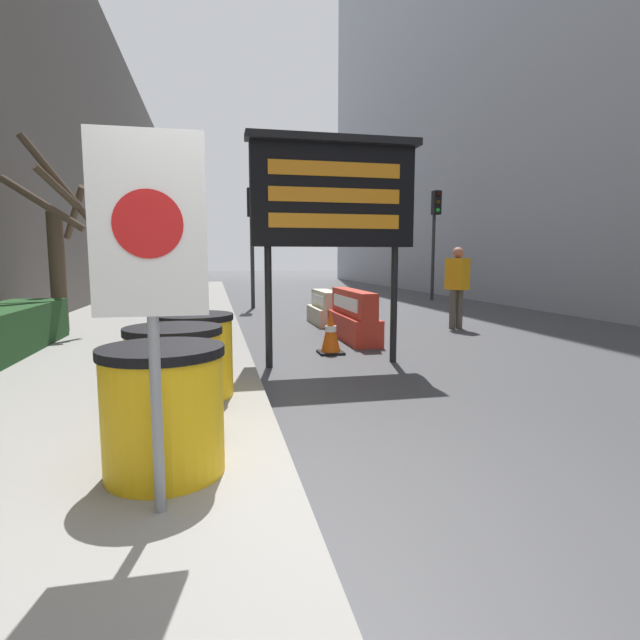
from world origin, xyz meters
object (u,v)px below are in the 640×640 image
Objects in this scene: traffic_light_far_side at (435,222)px; jersey_barrier_cream at (326,309)px; barrel_drum_foreground at (164,410)px; message_board at (333,196)px; barrel_drum_back at (194,355)px; pedestrian_worker at (457,281)px; barrel_drum_middle at (175,377)px; warning_sign at (150,255)px; traffic_light_near_curb at (252,222)px; traffic_cone_near at (331,332)px; jersey_barrier_red_striped at (353,318)px.

jersey_barrier_cream is at bearing -133.40° from traffic_light_far_side.
barrel_drum_foreground is 4.61m from message_board.
pedestrian_worker is (5.40, 4.97, 0.47)m from barrel_drum_back.
barrel_drum_middle is 8.09m from pedestrian_worker.
jersey_barrier_cream is at bearing 71.65° from warning_sign.
traffic_light_near_curb is at bearing 93.25° from message_board.
pedestrian_worker reaches higher than jersey_barrier_cream.
jersey_barrier_cream is at bearing -70.87° from traffic_light_near_curb.
warning_sign is at bearing -108.35° from jersey_barrier_cream.
traffic_light_far_side reaches higher than barrel_drum_foreground.
pedestrian_worker is (4.00, -5.42, -1.59)m from traffic_light_near_curb.
jersey_barrier_cream is 8.16m from traffic_light_far_side.
warning_sign is 2.82× the size of traffic_cone_near.
barrel_drum_back is 6.97m from jersey_barrier_cream.
traffic_light_near_curb is at bearing 82.90° from barrel_drum_foreground.
traffic_light_far_side is at bearing 56.27° from jersey_barrier_red_striped.
message_board is at bearing -113.05° from jersey_barrier_red_striped.
pedestrian_worker is at bearing -28.39° from jersey_barrier_cream.
warning_sign is 0.94× the size of jersey_barrier_red_striped.
traffic_light_far_side is at bearing 135.87° from pedestrian_worker.
warning_sign is 0.51× the size of traffic_light_far_side.
barrel_drum_foreground is 16.29m from traffic_light_far_side.
warning_sign reaches higher than pedestrian_worker.
message_board reaches higher than barrel_drum_back.
traffic_light_near_curb is (-0.64, 7.69, 2.29)m from traffic_cone_near.
jersey_barrier_red_striped is 2.85m from pedestrian_worker.
message_board is 5.02m from jersey_barrier_cream.
barrel_drum_middle reaches higher than traffic_cone_near.
traffic_light_near_curb is 6.93m from pedestrian_worker.
barrel_drum_middle is 0.26× the size of message_board.
barrel_drum_back is 0.41× the size of warning_sign.
pedestrian_worker is at bearing -111.10° from traffic_light_far_side.
warning_sign is 0.63× the size of message_board.
traffic_cone_near is (2.16, 3.62, -0.23)m from barrel_drum_middle.
message_board is at bearing -86.75° from traffic_light_near_curb.
barrel_drum_foreground is at bearing 91.85° from warning_sign.
barrel_drum_foreground is 1.16× the size of traffic_cone_near.
message_board is 1.99× the size of jersey_barrier_cream.
pedestrian_worker is at bearing -53.56° from traffic_light_near_curb.
barrel_drum_middle is 1.16× the size of traffic_cone_near.
barrel_drum_foreground is 8.78m from pedestrian_worker.
jersey_barrier_red_striped is (0.91, 2.14, -2.00)m from message_board.
traffic_cone_near is 11.41m from traffic_light_far_side.
message_board reaches higher than pedestrian_worker.
barrel_drum_foreground is at bearing -115.49° from traffic_cone_near.
message_board is at bearing -121.66° from traffic_light_far_side.
traffic_light_near_curb reaches higher than barrel_drum_back.
traffic_light_far_side is 2.22× the size of pedestrian_worker.
traffic_light_far_side is (8.12, 12.02, 2.28)m from barrel_drum_back.
jersey_barrier_red_striped is (2.79, 4.03, -0.16)m from barrel_drum_back.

